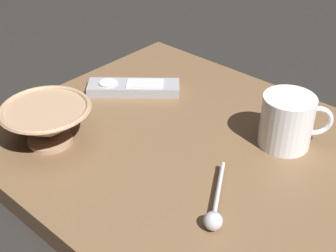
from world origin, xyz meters
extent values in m
plane|color=black|center=(0.00, 0.00, 0.00)|extent=(6.00, 6.00, 0.00)
cube|color=brown|center=(0.00, 0.00, 0.02)|extent=(0.55, 0.62, 0.04)
cylinder|color=tan|center=(-0.15, 0.16, 0.04)|extent=(0.08, 0.08, 0.01)
cone|color=tan|center=(-0.15, 0.16, 0.07)|extent=(0.15, 0.15, 0.06)
torus|color=tan|center=(-0.15, 0.16, 0.10)|extent=(0.15, 0.15, 0.01)
cylinder|color=white|center=(0.11, -0.13, 0.08)|extent=(0.09, 0.09, 0.09)
torus|color=white|center=(0.14, -0.17, 0.08)|extent=(0.04, 0.05, 0.06)
cylinder|color=silver|center=(-0.07, -0.13, 0.05)|extent=(0.10, 0.06, 0.01)
sphere|color=silver|center=(-0.13, -0.16, 0.05)|extent=(0.03, 0.03, 0.03)
cube|color=#9E9EA3|center=(0.06, 0.18, 0.05)|extent=(0.16, 0.17, 0.02)
cylinder|color=silver|center=(0.03, 0.21, 0.06)|extent=(0.04, 0.04, 0.00)
cube|color=silver|center=(0.08, 0.16, 0.06)|extent=(0.08, 0.08, 0.00)
camera|label=1|loc=(-0.49, -0.41, 0.49)|focal=49.33mm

